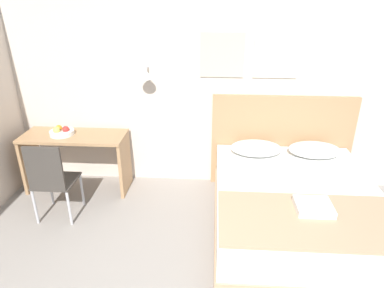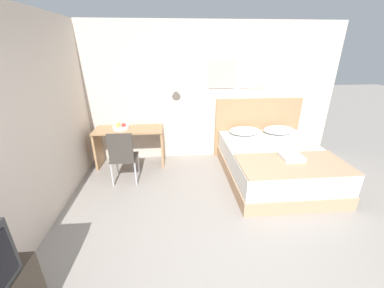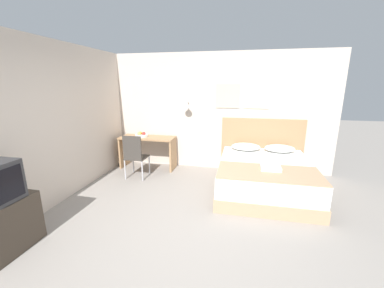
% 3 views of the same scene
% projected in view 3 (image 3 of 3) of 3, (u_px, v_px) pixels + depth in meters
% --- Properties ---
extents(ground_plane, '(24.00, 24.00, 0.00)m').
position_uv_depth(ground_plane, '(181.00, 244.00, 2.97)').
color(ground_plane, gray).
extents(wall_back, '(5.35, 0.31, 2.65)m').
position_uv_depth(wall_back, '(212.00, 112.00, 5.40)').
color(wall_back, beige).
rests_on(wall_back, ground_plane).
extents(wall_left, '(0.06, 5.89, 2.65)m').
position_uv_depth(wall_left, '(7.00, 134.00, 3.05)').
color(wall_left, beige).
rests_on(wall_left, ground_plane).
extents(bed, '(1.67, 2.01, 0.57)m').
position_uv_depth(bed, '(264.00, 176.00, 4.40)').
color(bed, tan).
rests_on(bed, ground_plane).
extents(headboard, '(1.79, 0.06, 1.22)m').
position_uv_depth(headboard, '(261.00, 146.00, 5.30)').
color(headboard, '#A87F56').
rests_on(headboard, ground_plane).
extents(pillow_left, '(0.62, 0.42, 0.15)m').
position_uv_depth(pillow_left, '(246.00, 147.00, 5.09)').
color(pillow_left, white).
rests_on(pillow_left, bed).
extents(pillow_right, '(0.62, 0.42, 0.15)m').
position_uv_depth(pillow_right, '(280.00, 148.00, 4.94)').
color(pillow_right, white).
rests_on(pillow_right, bed).
extents(throw_blanket, '(1.62, 0.81, 0.02)m').
position_uv_depth(throw_blanket, '(269.00, 173.00, 3.77)').
color(throw_blanket, tan).
rests_on(throw_blanket, bed).
extents(folded_towel_near_foot, '(0.32, 0.29, 0.06)m').
position_uv_depth(folded_towel_near_foot, '(270.00, 167.00, 3.88)').
color(folded_towel_near_foot, white).
rests_on(folded_towel_near_foot, throw_blanket).
extents(desk, '(1.28, 0.51, 0.76)m').
position_uv_depth(desk, '(148.00, 146.00, 5.57)').
color(desk, '#A87F56').
rests_on(desk, ground_plane).
extents(desk_chair, '(0.43, 0.43, 0.95)m').
position_uv_depth(desk_chair, '(135.00, 154.00, 4.91)').
color(desk_chair, '#3D3833').
rests_on(desk_chair, ground_plane).
extents(fruit_bowl, '(0.30, 0.30, 0.12)m').
position_uv_depth(fruit_bowl, '(141.00, 135.00, 5.53)').
color(fruit_bowl, silver).
rests_on(fruit_bowl, desk).
extents(tv_stand, '(0.46, 0.71, 0.65)m').
position_uv_depth(tv_stand, '(3.00, 226.00, 2.78)').
color(tv_stand, '#3D3328').
rests_on(tv_stand, ground_plane).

